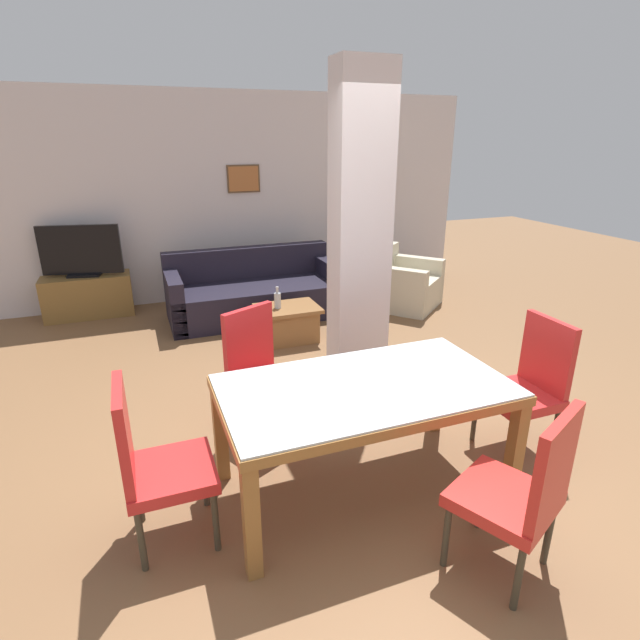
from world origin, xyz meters
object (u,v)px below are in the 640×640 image
Objects in this scene: bottle at (278,300)px; dining_chair_far_left at (261,370)px; dining_chair_near_right at (522,490)px; floor_lamp at (379,186)px; sofa at (255,294)px; tv_stand at (88,296)px; tv_screen at (81,252)px; dining_table at (364,405)px; armchair at (400,286)px; coffee_table at (288,323)px; dining_chair_head_left at (153,460)px; dining_chair_head_right at (529,382)px.

dining_chair_far_left is at bearing -110.28° from bottle.
dining_chair_near_right is 0.56× the size of floor_lamp.
tv_stand is at bearing -20.43° from sofa.
sofa is (0.59, 2.61, -0.24)m from dining_chair_far_left.
tv_stand is at bearing 11.60° from tv_screen.
dining_table is at bearing 124.64° from tv_screen.
dining_chair_near_right reaches higher than armchair.
sofa is at bearing -20.43° from tv_stand.
tv_stand is at bearing 141.66° from coffee_table.
dining_chair_far_left is at bearing 116.33° from dining_table.
armchair is (3.30, 3.17, -0.25)m from dining_chair_head_left.
armchair is (1.90, -0.30, -0.01)m from sofa.
sofa is (0.17, 3.47, -0.32)m from dining_table.
sofa is 0.94m from coffee_table.
dining_table is 3.49m from sofa.
armchair is at bearing 18.50° from bottle.
floor_lamp reaches higher than coffee_table.
floor_lamp reaches higher than tv_screen.
dining_chair_far_left is at bearing -67.84° from tv_stand.
dining_chair_head_right is 1.23m from dining_chair_near_right.
dining_chair_head_left is 1.18m from dining_chair_far_left.
armchair is at bearing 133.80° from dining_chair_head_left.
coffee_table is at bearing -20.53° from armchair.
dining_table is 1.78× the size of dining_chair_head_right.
tv_screen reaches higher than dining_table.
dining_table is at bearing 16.76° from armchair.
dining_table is 2.57× the size of coffee_table.
tv_stand is 0.56m from tv_screen.
tv_stand is at bearing -172.54° from dining_chair_head_left.
dining_chair_head_right is 0.81× the size of armchair.
dining_chair_head_right is at bearing 20.42° from dining_chair_near_right.
dining_chair_near_right is 1.00× the size of dining_chair_head_left.
dining_chair_far_left is at bearing 2.67° from armchair.
dining_chair_head_left is at bearing -129.73° from floor_lamp.
tv_screen is (0.00, 0.00, 0.56)m from tv_stand.
sofa is 2.27× the size of tv_screen.
floor_lamp is at bearing -1.14° from tv_stand.
dining_chair_far_left is (0.81, 0.86, 0.00)m from dining_chair_head_left.
dining_chair_head_left is at bearing 68.00° from sofa.
dining_chair_head_left and dining_chair_far_left have the same top height.
sofa reaches higher than bottle.
bottle is at bearing 150.64° from dining_chair_head_left.
tv_stand is (-2.09, 1.65, 0.06)m from coffee_table.
floor_lamp reaches higher than dining_chair_near_right.
dining_chair_near_right reaches higher than sofa.
dining_chair_far_left reaches higher than coffee_table.
dining_chair_head_left reaches higher than bottle.
dining_table is 4.74m from floor_lamp.
dining_chair_head_left is at bearing 180.00° from dining_table.
floor_lamp reaches higher than bottle.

